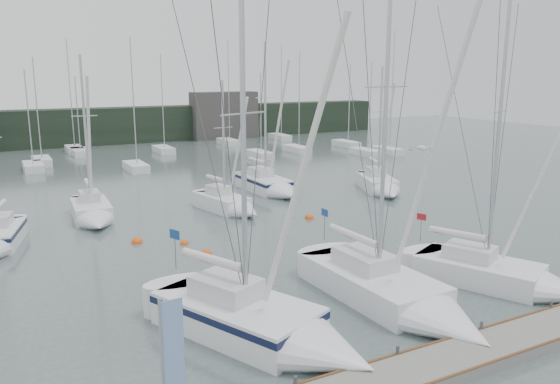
{
  "coord_description": "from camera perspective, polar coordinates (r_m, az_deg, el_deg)",
  "views": [
    {
      "loc": [
        -13.5,
        -17.14,
        9.77
      ],
      "look_at": [
        -1.72,
        5.0,
        4.28
      ],
      "focal_mm": 35.0,
      "sensor_mm": 36.0,
      "label": 1
    }
  ],
  "objects": [
    {
      "name": "sailboat_near_center",
      "position": [
        23.56,
        12.98,
        -10.99
      ],
      "size": [
        3.6,
        10.5,
        15.72
      ],
      "rotation": [
        0.0,
        0.0,
        0.04
      ],
      "color": "white",
      "rests_on": "ground"
    },
    {
      "name": "sailboat_mid_b",
      "position": [
        38.41,
        -18.93,
        -2.24
      ],
      "size": [
        2.69,
        6.9,
        11.68
      ],
      "rotation": [
        0.0,
        0.0,
        -0.05
      ],
      "color": "white",
      "rests_on": "ground"
    },
    {
      "name": "far_building_right",
      "position": [
        83.56,
        -5.84,
        7.97
      ],
      "size": [
        10.0,
        3.0,
        7.0
      ],
      "primitive_type": "cube",
      "color": "#413F3C",
      "rests_on": "ground"
    },
    {
      "name": "seagull",
      "position": [
        20.96,
        14.58,
        4.47
      ],
      "size": [
        1.06,
        0.47,
        0.21
      ],
      "rotation": [
        0.0,
        0.0,
        0.02
      ],
      "color": "silver",
      "rests_on": "ground"
    },
    {
      "name": "sailboat_mid_d",
      "position": [
        44.99,
        -0.87,
        0.58
      ],
      "size": [
        2.86,
        8.16,
        13.05
      ],
      "rotation": [
        0.0,
        0.0,
        0.03
      ],
      "color": "white",
      "rests_on": "ground"
    },
    {
      "name": "dock_banner",
      "position": [
        14.51,
        -11.44,
        -16.68
      ],
      "size": [
        0.62,
        0.08,
        4.04
      ],
      "rotation": [
        0.0,
        0.0,
        0.02
      ],
      "color": "#AAADB2",
      "rests_on": "dock"
    },
    {
      "name": "sailboat_mid_e",
      "position": [
        45.99,
        10.56,
        0.55
      ],
      "size": [
        5.01,
        7.84,
        11.06
      ],
      "rotation": [
        0.0,
        0.0,
        -0.38
      ],
      "color": "white",
      "rests_on": "ground"
    },
    {
      "name": "sailboat_near_right",
      "position": [
        27.48,
        23.39,
        -8.39
      ],
      "size": [
        5.79,
        8.39,
        13.73
      ],
      "rotation": [
        0.0,
        0.0,
        0.43
      ],
      "color": "white",
      "rests_on": "ground"
    },
    {
      "name": "mast_forest",
      "position": [
        64.88,
        -14.84,
        3.7
      ],
      "size": [
        59.44,
        27.36,
        14.89
      ],
      "color": "white",
      "rests_on": "ground"
    },
    {
      "name": "buoy_c",
      "position": [
        33.31,
        -14.71,
        -5.13
      ],
      "size": [
        0.66,
        0.66,
        0.66
      ],
      "primitive_type": "sphere",
      "color": "#E55014",
      "rests_on": "ground"
    },
    {
      "name": "dock",
      "position": [
        20.52,
        18.39,
        -16.13
      ],
      "size": [
        24.0,
        2.0,
        0.4
      ],
      "primitive_type": "cube",
      "color": "slate",
      "rests_on": "ground"
    },
    {
      "name": "buoy_a",
      "position": [
        30.49,
        -7.69,
        -6.46
      ],
      "size": [
        0.6,
        0.6,
        0.6
      ],
      "primitive_type": "sphere",
      "color": "#E55014",
      "rests_on": "ground"
    },
    {
      "name": "ground",
      "position": [
        23.9,
        9.52,
        -11.96
      ],
      "size": [
        160.0,
        160.0,
        0.0
      ],
      "primitive_type": "plane",
      "color": "#4C5D5A",
      "rests_on": "ground"
    },
    {
      "name": "sailboat_near_left",
      "position": [
        20.48,
        -0.78,
        -14.11
      ],
      "size": [
        6.61,
        9.64,
        14.18
      ],
      "rotation": [
        0.0,
        0.0,
        0.42
      ],
      "color": "white",
      "rests_on": "ground"
    },
    {
      "name": "buoy_d",
      "position": [
        32.5,
        -9.97,
        -5.34
      ],
      "size": [
        0.5,
        0.5,
        0.5
      ],
      "primitive_type": "sphere",
      "color": "#E55014",
      "rests_on": "ground"
    },
    {
      "name": "far_treeline",
      "position": [
        80.61,
        -18.38,
        6.54
      ],
      "size": [
        90.0,
        4.0,
        5.0
      ],
      "primitive_type": "cube",
      "color": "black",
      "rests_on": "ground"
    },
    {
      "name": "sailboat_mid_c",
      "position": [
        39.01,
        -5.07,
        -1.42
      ],
      "size": [
        3.44,
        6.66,
        9.97
      ],
      "rotation": [
        0.0,
        0.0,
        0.21
      ],
      "color": "white",
      "rests_on": "ground"
    },
    {
      "name": "buoy_b",
      "position": [
        37.56,
        3.07,
        -2.75
      ],
      "size": [
        0.63,
        0.63,
        0.63
      ],
      "primitive_type": "sphere",
      "color": "#E55014",
      "rests_on": "ground"
    }
  ]
}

